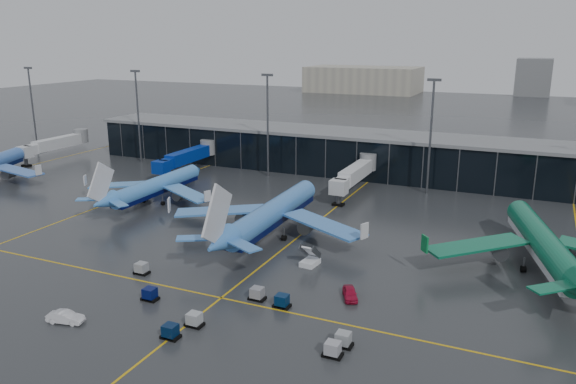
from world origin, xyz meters
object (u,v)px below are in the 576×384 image
at_px(airliner_klm_near, 273,199).
at_px(baggage_carts, 229,310).
at_px(service_van_white, 66,317).
at_px(mobile_airstair, 310,260).
at_px(airliner_arkefly, 157,176).
at_px(service_van_red, 350,293).
at_px(airliner_aer_lingus, 545,227).

distance_m(airliner_klm_near, baggage_carts, 31.34).
relative_size(baggage_carts, service_van_white, 7.88).
bearing_deg(mobile_airstair, baggage_carts, -93.10).
xyz_separation_m(airliner_arkefly, service_van_red, (52.06, -27.39, -4.91)).
height_order(baggage_carts, service_van_white, baggage_carts).
bearing_deg(airliner_aer_lingus, service_van_white, -156.34).
relative_size(airliner_arkefly, mobile_airstair, 10.68).
bearing_deg(airliner_arkefly, mobile_airstair, -24.08).
distance_m(airliner_arkefly, service_van_red, 59.03).
bearing_deg(mobile_airstair, airliner_klm_near, 143.33).
xyz_separation_m(airliner_klm_near, mobile_airstair, (11.21, -10.31, -5.85)).
bearing_deg(airliner_klm_near, baggage_carts, -76.02).
relative_size(airliner_klm_near, mobile_airstair, 12.50).
relative_size(airliner_aer_lingus, baggage_carts, 1.18).
xyz_separation_m(mobile_airstair, service_van_red, (9.24, -8.45, -0.02)).
bearing_deg(airliner_klm_near, airliner_arkefly, 163.40).
bearing_deg(service_van_white, mobile_airstair, -48.16).
bearing_deg(airliner_aer_lingus, service_van_red, -151.78).
relative_size(airliner_klm_near, service_van_white, 9.40).
relative_size(airliner_arkefly, airliner_aer_lingus, 0.86).
xyz_separation_m(airliner_klm_near, service_van_red, (20.45, -18.76, -5.87)).
height_order(mobile_airstair, service_van_white, mobile_airstair).
distance_m(airliner_klm_near, mobile_airstair, 16.31).
bearing_deg(mobile_airstair, airliner_aer_lingus, 28.59).
relative_size(airliner_arkefly, service_van_white, 8.03).
xyz_separation_m(airliner_arkefly, mobile_airstair, (42.82, -18.95, -4.89)).
bearing_deg(airliner_aer_lingus, baggage_carts, -152.43).
bearing_deg(service_van_red, airliner_aer_lingus, 18.08).
bearing_deg(airliner_arkefly, airliner_klm_near, -15.49).
bearing_deg(airliner_aer_lingus, airliner_arkefly, 160.61).
relative_size(airliner_aer_lingus, service_van_white, 9.29).
bearing_deg(service_van_white, service_van_red, -68.14).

